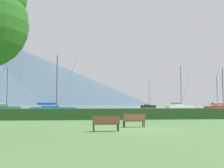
% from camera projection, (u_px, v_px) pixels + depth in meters
% --- Properties ---
extents(ground_plane, '(1000.00, 1000.00, 0.00)m').
position_uv_depth(ground_plane, '(137.00, 129.00, 18.43)').
color(ground_plane, '#517A42').
extents(harbor_water, '(320.00, 246.00, 0.00)m').
position_uv_depth(harbor_water, '(88.00, 106.00, 154.31)').
color(harbor_water, gray).
rests_on(harbor_water, ground_plane).
extents(hedge_line, '(80.00, 1.20, 1.16)m').
position_uv_depth(hedge_line, '(116.00, 114.00, 29.38)').
color(hedge_line, '#284C23').
rests_on(hedge_line, ground_plane).
extents(sailboat_slip_5, '(7.98, 4.61, 8.53)m').
position_uv_depth(sailboat_slip_5, '(222.00, 109.00, 54.52)').
color(sailboat_slip_5, red).
rests_on(sailboat_slip_5, harbor_water).
extents(sailboat_slip_7, '(7.61, 4.03, 9.38)m').
position_uv_depth(sailboat_slip_7, '(4.00, 108.00, 59.28)').
color(sailboat_slip_7, '#236B38').
rests_on(sailboat_slip_7, harbor_water).
extents(sailboat_slip_8, '(8.47, 3.81, 12.08)m').
position_uv_depth(sailboat_slip_8, '(180.00, 107.00, 77.37)').
color(sailboat_slip_8, white).
rests_on(sailboat_slip_8, harbor_water).
extents(sailboat_slip_9, '(8.16, 3.81, 9.42)m').
position_uv_depth(sailboat_slip_9, '(53.00, 110.00, 44.40)').
color(sailboat_slip_9, '#19707A').
rests_on(sailboat_slip_9, harbor_water).
extents(sailboat_slip_11, '(6.80, 3.63, 10.37)m').
position_uv_depth(sailboat_slip_11, '(148.00, 106.00, 109.21)').
color(sailboat_slip_11, black).
rests_on(sailboat_slip_11, harbor_water).
extents(sailboat_slip_12, '(7.01, 3.43, 9.36)m').
position_uv_depth(sailboat_slip_12, '(216.00, 107.00, 78.61)').
color(sailboat_slip_12, '#9E9EA3').
rests_on(sailboat_slip_12, harbor_water).
extents(park_bench_near_path, '(1.62, 0.62, 0.95)m').
position_uv_depth(park_bench_near_path, '(134.00, 120.00, 19.86)').
color(park_bench_near_path, brown).
rests_on(park_bench_near_path, ground_plane).
extents(park_bench_under_tree, '(1.66, 0.54, 0.95)m').
position_uv_depth(park_bench_under_tree, '(106.00, 123.00, 16.97)').
color(park_bench_under_tree, brown).
rests_on(park_bench_under_tree, ground_plane).
extents(distant_hill_west_ridge, '(358.10, 358.10, 76.61)m').
position_uv_depth(distant_hill_west_ridge, '(22.00, 77.00, 395.17)').
color(distant_hill_west_ridge, '#425666').
rests_on(distant_hill_west_ridge, ground_plane).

